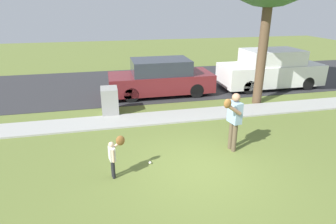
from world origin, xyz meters
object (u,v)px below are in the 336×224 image
parked_suv_maroon (161,78)px  utility_cabinet (110,101)px  person_adult (234,116)px  parked_van_white (270,70)px  person_child (115,152)px  baseball (150,163)px

parked_suv_maroon → utility_cabinet: bearing=40.2°
person_adult → parked_van_white: (4.64, 5.74, -0.15)m
person_child → parked_van_white: (7.97, 6.35, 0.24)m
baseball → utility_cabinet: bearing=102.7°
person_adult → utility_cabinet: 5.02m
person_child → baseball: person_child is taller
person_child → parked_van_white: 10.19m
utility_cabinet → parked_suv_maroon: parked_suv_maroon is taller
baseball → person_adult: bearing=5.8°
person_adult → parked_van_white: parked_van_white is taller
parked_suv_maroon → parked_van_white: parked_van_white is taller
person_child → person_adult: bearing=-1.0°
person_child → baseball: size_ratio=13.75×
baseball → parked_van_white: (7.06, 5.99, 0.87)m
person_child → parked_van_white: bearing=27.3°
parked_suv_maroon → parked_van_white: (5.57, -0.00, 0.11)m
person_adult → utility_cabinet: (-3.32, 3.73, -0.54)m
person_adult → parked_suv_maroon: 5.83m
person_child → utility_cabinet: 4.34m
person_child → utility_cabinet: bearing=78.6°
person_child → parked_van_white: parked_van_white is taller
baseball → utility_cabinet: 4.10m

